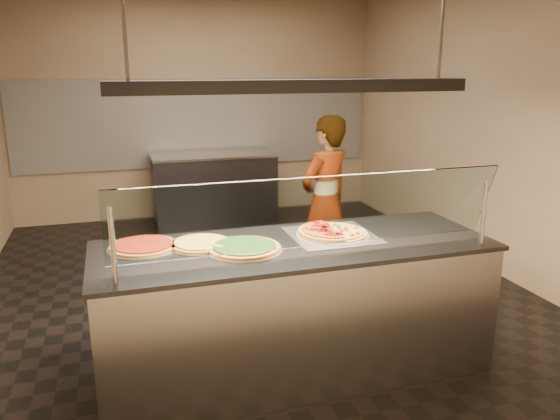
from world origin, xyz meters
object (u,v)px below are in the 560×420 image
object	(u,v)px
heat_lamp_housing	(296,86)
worker	(325,202)
sneeze_guard	(314,214)
pizza_spatula	(224,245)
serving_counter	(295,308)
prep_table	(214,188)
pizza_cheese	(201,243)
pizza_tomato	(144,245)
half_pizza_sausage	(347,230)
pizza_spinach	(244,247)
half_pizza_pepperoni	(317,232)
perforated_tray	(332,234)

from	to	relation	value
heat_lamp_housing	worker	bearing A→B (deg)	61.07
sneeze_guard	pizza_spatula	world-z (taller)	sneeze_guard
serving_counter	prep_table	distance (m)	3.92
pizza_spatula	pizza_cheese	bearing A→B (deg)	134.28
pizza_tomato	serving_counter	bearing A→B (deg)	-12.46
pizza_tomato	worker	distance (m)	2.14
pizza_spatula	heat_lamp_housing	xyz separation A→B (m)	(0.48, -0.02, 0.99)
half_pizza_sausage	pizza_spinach	world-z (taller)	half_pizza_sausage
worker	half_pizza_sausage	bearing A→B (deg)	47.36
serving_counter	worker	bearing A→B (deg)	61.07
half_pizza_pepperoni	heat_lamp_housing	bearing A→B (deg)	-153.98
half_pizza_pepperoni	pizza_spinach	world-z (taller)	half_pizza_pepperoni
half_pizza_sausage	worker	distance (m)	1.39
prep_table	worker	bearing A→B (deg)	-76.20
pizza_tomato	heat_lamp_housing	distance (m)	1.41
worker	prep_table	bearing A→B (deg)	-103.24
heat_lamp_housing	pizza_tomato	bearing A→B (deg)	167.54
serving_counter	half_pizza_sausage	bearing A→B (deg)	12.70
pizza_tomato	pizza_spatula	xyz separation A→B (m)	(0.49, -0.19, 0.01)
half_pizza_pepperoni	heat_lamp_housing	xyz separation A→B (m)	(-0.19, -0.09, 0.99)
pizza_spinach	prep_table	bearing A→B (deg)	82.32
heat_lamp_housing	perforated_tray	bearing A→B (deg)	17.09
half_pizza_sausage	worker	size ratio (longest dim) A/B	0.29
heat_lamp_housing	pizza_cheese	bearing A→B (deg)	166.07
worker	heat_lamp_housing	bearing A→B (deg)	34.03
sneeze_guard	worker	distance (m)	1.98
prep_table	pizza_tomato	bearing A→B (deg)	-107.15
pizza_spinach	sneeze_guard	bearing A→B (deg)	-41.85
pizza_tomato	worker	size ratio (longest dim) A/B	0.28
sneeze_guard	prep_table	xyz separation A→B (m)	(0.18, 4.26, -0.76)
sneeze_guard	prep_table	distance (m)	4.33
pizza_spatula	perforated_tray	bearing A→B (deg)	5.26
sneeze_guard	heat_lamp_housing	distance (m)	0.80
half_pizza_pepperoni	pizza_tomato	size ratio (longest dim) A/B	1.02
sneeze_guard	heat_lamp_housing	bearing A→B (deg)	90.00
perforated_tray	worker	world-z (taller)	worker
half_pizza_sausage	perforated_tray	bearing A→B (deg)	-179.53
pizza_cheese	sneeze_guard	bearing A→B (deg)	-39.22
pizza_spinach	prep_table	xyz separation A→B (m)	(0.53, 3.94, -0.48)
sneeze_guard	half_pizza_sausage	xyz separation A→B (m)	(0.42, 0.44, -0.27)
pizza_tomato	worker	xyz separation A→B (m)	(1.76, 1.21, -0.13)
perforated_tray	half_pizza_pepperoni	xyz separation A→B (m)	(-0.11, -0.00, 0.03)
pizza_tomato	heat_lamp_housing	xyz separation A→B (m)	(0.97, -0.21, 1.01)
half_pizza_pepperoni	worker	xyz separation A→B (m)	(0.60, 1.33, -0.15)
pizza_cheese	heat_lamp_housing	world-z (taller)	heat_lamp_housing
half_pizza_pepperoni	sneeze_guard	bearing A→B (deg)	-113.51
serving_counter	half_pizza_pepperoni	bearing A→B (deg)	26.02
pizza_tomato	half_pizza_pepperoni	bearing A→B (deg)	-5.97
heat_lamp_housing	pizza_spatula	bearing A→B (deg)	177.48
half_pizza_sausage	prep_table	size ratio (longest dim) A/B	0.29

